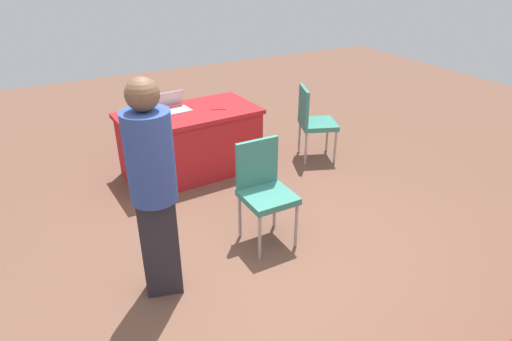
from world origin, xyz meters
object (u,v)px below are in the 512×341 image
Objects in this scene: table_foreground at (191,142)px; chair_tucked_left at (313,119)px; chair_aisle at (264,186)px; laptop_silver at (174,107)px; yarn_ball at (144,114)px; person_attendee_standing at (153,183)px; scissors_red at (218,109)px.

chair_tucked_left is (-1.51, 0.37, 0.15)m from table_foreground.
laptop_silver reaches higher than chair_aisle.
chair_aisle is 8.87× the size of yarn_ball.
table_foreground is at bearing 130.44° from laptop_silver.
chair_tucked_left is at bearing -133.55° from person_attendee_standing.
table_foreground is at bearing -101.91° from person_attendee_standing.
laptop_silver reaches higher than chair_tucked_left.
chair_aisle is at bearing 91.85° from laptop_silver.
chair_aisle is 2.82× the size of laptop_silver.
chair_tucked_left is 1.23m from scissors_red.
scissors_red is (-0.33, 0.10, 0.39)m from table_foreground.
chair_tucked_left reaches higher than yarn_ball.
chair_aisle is (-0.09, 1.63, 0.16)m from table_foreground.
yarn_ball is at bearing -70.43° from chair_aisle.
chair_tucked_left reaches higher than table_foreground.
person_attendee_standing is 5.12× the size of laptop_silver.
table_foreground is 0.46m from laptop_silver.
chair_tucked_left is at bearing -138.98° from chair_aisle.
chair_aisle is at bearing 93.03° from table_foreground.
chair_tucked_left is at bearing 8.71° from scissors_red.
yarn_ball reaches higher than table_foreground.
chair_aisle is 1.77m from yarn_ball.
person_attendee_standing is at bearing 62.06° from laptop_silver.
table_foreground is 1.64m from chair_aisle.
table_foreground is 4.82× the size of laptop_silver.
yarn_ball is at bearing -79.25° from chair_tucked_left.
laptop_silver is at bearing 176.47° from scissors_red.
chair_aisle is 1.15m from person_attendee_standing.
scissors_red is (-1.30, -1.76, -0.20)m from person_attendee_standing.
yarn_ball is (-0.45, -1.88, -0.14)m from person_attendee_standing.
table_foreground is at bearing -82.09° from chair_tucked_left.
yarn_ball reaches higher than scissors_red.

